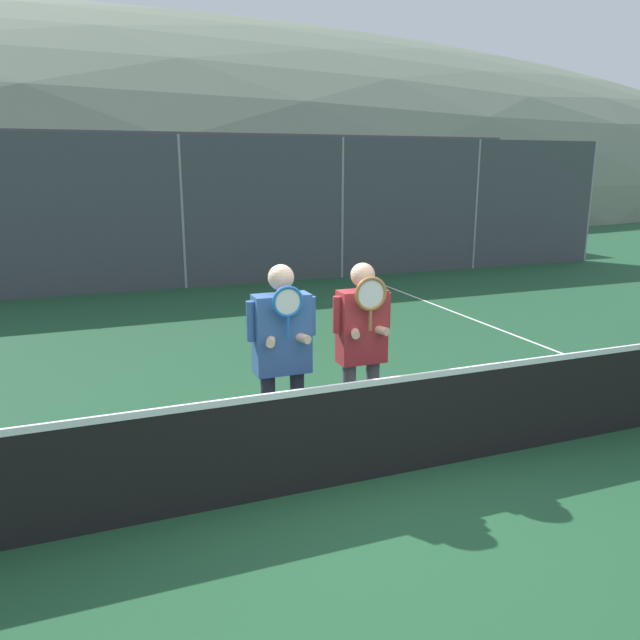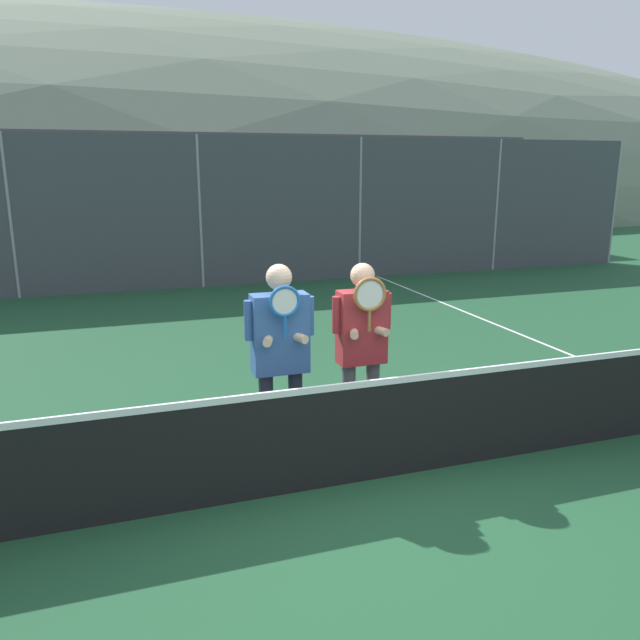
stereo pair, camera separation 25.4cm
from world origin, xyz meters
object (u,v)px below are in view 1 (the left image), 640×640
(car_center, at_px, (301,233))
(car_left_of_center, at_px, (115,243))
(player_center_left, at_px, (362,340))
(player_leftmost, at_px, (282,348))

(car_center, bearing_deg, car_left_of_center, -177.06)
(car_left_of_center, height_order, car_center, car_center)
(car_left_of_center, bearing_deg, player_center_left, -81.48)
(player_center_left, distance_m, car_left_of_center, 10.77)
(player_leftmost, distance_m, car_left_of_center, 10.76)
(player_leftmost, xyz_separation_m, car_center, (4.03, 10.97, -0.20))
(player_leftmost, relative_size, car_center, 0.46)
(player_leftmost, xyz_separation_m, player_center_left, (0.81, 0.08, -0.03))
(car_center, bearing_deg, player_center_left, -106.47)
(player_leftmost, xyz_separation_m, car_left_of_center, (-0.78, 10.72, -0.23))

